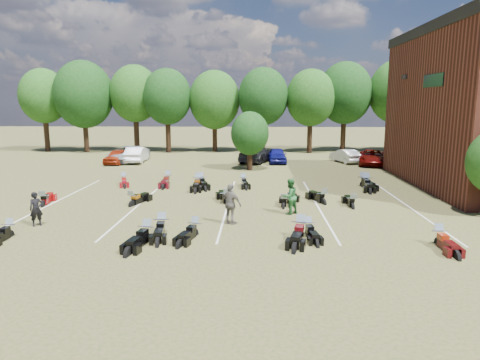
{
  "coord_description": "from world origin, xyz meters",
  "views": [
    {
      "loc": [
        -1.39,
        -20.53,
        5.67
      ],
      "look_at": [
        -2.37,
        4.0,
        1.2
      ],
      "focal_mm": 32.0,
      "sensor_mm": 36.0,
      "label": 1
    }
  ],
  "objects_px": {
    "car_4": "(277,155)",
    "person_grey": "(231,204)",
    "motorcycle_3": "(195,236)",
    "motorcycle_14": "(168,184)",
    "person_green": "(290,196)",
    "person_black": "(36,209)",
    "car_0": "(118,157)",
    "motorcycle_0": "(10,237)",
    "motorcycle_7": "(44,206)"
  },
  "relations": [
    {
      "from": "person_green",
      "to": "person_grey",
      "type": "distance_m",
      "value": 3.54
    },
    {
      "from": "motorcycle_3",
      "to": "motorcycle_7",
      "type": "xyz_separation_m",
      "value": [
        -9.16,
        5.03,
        0.0
      ]
    },
    {
      "from": "person_green",
      "to": "motorcycle_0",
      "type": "height_order",
      "value": "person_green"
    },
    {
      "from": "person_black",
      "to": "motorcycle_3",
      "type": "height_order",
      "value": "person_black"
    },
    {
      "from": "car_0",
      "to": "person_black",
      "type": "height_order",
      "value": "person_black"
    },
    {
      "from": "person_grey",
      "to": "motorcycle_7",
      "type": "height_order",
      "value": "person_grey"
    },
    {
      "from": "person_grey",
      "to": "motorcycle_14",
      "type": "bearing_deg",
      "value": -32.34
    },
    {
      "from": "person_black",
      "to": "motorcycle_14",
      "type": "height_order",
      "value": "person_black"
    },
    {
      "from": "person_black",
      "to": "person_green",
      "type": "relative_size",
      "value": 0.87
    },
    {
      "from": "car_4",
      "to": "person_grey",
      "type": "xyz_separation_m",
      "value": [
        -3.12,
        -21.0,
        0.28
      ]
    },
    {
      "from": "motorcycle_0",
      "to": "motorcycle_14",
      "type": "bearing_deg",
      "value": 69.23
    },
    {
      "from": "car_0",
      "to": "person_black",
      "type": "distance_m",
      "value": 20.64
    },
    {
      "from": "car_4",
      "to": "motorcycle_7",
      "type": "relative_size",
      "value": 1.86
    },
    {
      "from": "car_4",
      "to": "person_black",
      "type": "height_order",
      "value": "person_black"
    },
    {
      "from": "motorcycle_3",
      "to": "motorcycle_14",
      "type": "bearing_deg",
      "value": 121.67
    },
    {
      "from": "person_black",
      "to": "motorcycle_3",
      "type": "xyz_separation_m",
      "value": [
        7.55,
        -1.25,
        -0.8
      ]
    },
    {
      "from": "motorcycle_3",
      "to": "motorcycle_7",
      "type": "distance_m",
      "value": 10.45
    },
    {
      "from": "person_grey",
      "to": "motorcycle_3",
      "type": "relative_size",
      "value": 0.93
    },
    {
      "from": "person_green",
      "to": "motorcycle_7",
      "type": "bearing_deg",
      "value": -44.47
    },
    {
      "from": "car_0",
      "to": "motorcycle_3",
      "type": "bearing_deg",
      "value": -59.2
    },
    {
      "from": "motorcycle_14",
      "to": "motorcycle_0",
      "type": "bearing_deg",
      "value": -111.7
    },
    {
      "from": "car_4",
      "to": "person_grey",
      "type": "distance_m",
      "value": 21.23
    },
    {
      "from": "person_green",
      "to": "motorcycle_7",
      "type": "relative_size",
      "value": 0.84
    },
    {
      "from": "person_green",
      "to": "person_grey",
      "type": "height_order",
      "value": "person_grey"
    },
    {
      "from": "person_black",
      "to": "person_grey",
      "type": "height_order",
      "value": "person_grey"
    },
    {
      "from": "car_0",
      "to": "person_green",
      "type": "xyz_separation_m",
      "value": [
        14.76,
        -17.82,
        0.26
      ]
    },
    {
      "from": "car_0",
      "to": "motorcycle_3",
      "type": "height_order",
      "value": "car_0"
    },
    {
      "from": "person_grey",
      "to": "motorcycle_7",
      "type": "relative_size",
      "value": 0.89
    },
    {
      "from": "car_4",
      "to": "motorcycle_3",
      "type": "bearing_deg",
      "value": -102.37
    },
    {
      "from": "car_4",
      "to": "person_green",
      "type": "relative_size",
      "value": 2.22
    },
    {
      "from": "car_0",
      "to": "person_grey",
      "type": "xyz_separation_m",
      "value": [
        11.85,
        -19.83,
        0.32
      ]
    },
    {
      "from": "car_4",
      "to": "person_grey",
      "type": "height_order",
      "value": "person_grey"
    },
    {
      "from": "car_4",
      "to": "person_green",
      "type": "height_order",
      "value": "person_green"
    },
    {
      "from": "person_green",
      "to": "person_grey",
      "type": "relative_size",
      "value": 0.95
    },
    {
      "from": "motorcycle_3",
      "to": "person_green",
      "type": "bearing_deg",
      "value": 56.18
    },
    {
      "from": "person_green",
      "to": "motorcycle_7",
      "type": "xyz_separation_m",
      "value": [
        -13.52,
        1.15,
        -0.93
      ]
    },
    {
      "from": "person_black",
      "to": "person_grey",
      "type": "xyz_separation_m",
      "value": [
        9.01,
        0.61,
        0.17
      ]
    },
    {
      "from": "car_0",
      "to": "motorcycle_3",
      "type": "relative_size",
      "value": 1.85
    },
    {
      "from": "car_4",
      "to": "person_black",
      "type": "xyz_separation_m",
      "value": [
        -12.12,
        -21.61,
        0.1
      ]
    },
    {
      "from": "motorcycle_0",
      "to": "motorcycle_14",
      "type": "distance_m",
      "value": 12.86
    },
    {
      "from": "motorcycle_3",
      "to": "motorcycle_0",
      "type": "bearing_deg",
      "value": -162.14
    },
    {
      "from": "person_grey",
      "to": "motorcycle_0",
      "type": "relative_size",
      "value": 0.98
    },
    {
      "from": "car_4",
      "to": "car_0",
      "type": "bearing_deg",
      "value": -176.59
    },
    {
      "from": "motorcycle_14",
      "to": "car_0",
      "type": "bearing_deg",
      "value": 121.98
    },
    {
      "from": "car_4",
      "to": "motorcycle_0",
      "type": "height_order",
      "value": "car_4"
    },
    {
      "from": "person_black",
      "to": "person_grey",
      "type": "relative_size",
      "value": 0.82
    },
    {
      "from": "motorcycle_7",
      "to": "motorcycle_14",
      "type": "distance_m",
      "value": 8.67
    },
    {
      "from": "car_0",
      "to": "motorcycle_0",
      "type": "xyz_separation_m",
      "value": [
        2.51,
        -22.15,
        -0.66
      ]
    },
    {
      "from": "person_black",
      "to": "person_green",
      "type": "bearing_deg",
      "value": -27.83
    },
    {
      "from": "person_green",
      "to": "motorcycle_0",
      "type": "bearing_deg",
      "value": -20.13
    }
  ]
}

